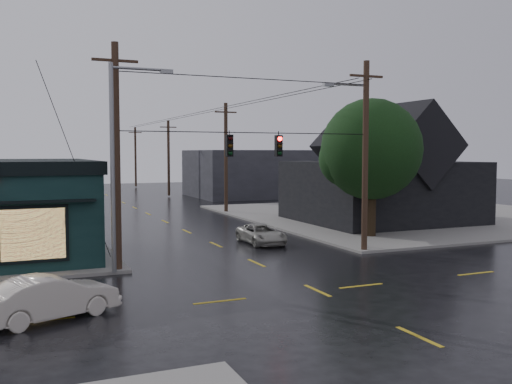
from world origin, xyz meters
name	(u,v)px	position (x,y,z in m)	size (l,w,h in m)	color
ground_plane	(317,291)	(0.00, 0.00, 0.00)	(160.00, 160.00, 0.00)	black
sidewalk_ne	(408,215)	(20.00, 20.00, 0.07)	(28.00, 28.00, 0.15)	gray
ne_building	(381,164)	(15.00, 17.00, 4.47)	(12.60, 11.60, 8.75)	black
corner_tree	(371,150)	(9.72, 10.64, 5.52)	(6.28, 6.28, 8.54)	black
utility_pole_nw	(119,272)	(-6.50, 6.50, 0.00)	(2.00, 0.32, 10.15)	#301F15
utility_pole_ne	(364,252)	(6.50, 6.50, 0.00)	(2.00, 0.32, 10.15)	#301F15
utility_pole_far_a	(226,213)	(6.50, 28.00, 0.00)	(2.00, 0.32, 9.65)	#301F15
utility_pole_far_b	(169,197)	(6.50, 48.00, 0.00)	(2.00, 0.32, 9.15)	#301F15
utility_pole_far_c	(136,187)	(6.50, 68.00, 0.00)	(2.00, 0.32, 9.15)	#301F15
span_signal_assembly	(254,145)	(0.10, 6.50, 5.70)	(13.00, 0.48, 1.23)	black
streetlight_nw	(114,276)	(-6.80, 5.80, 0.00)	(5.40, 0.30, 9.15)	slate
streetlight_ne	(364,249)	(7.00, 7.20, 0.00)	(5.40, 0.30, 9.15)	slate
bg_building_east	(251,173)	(16.00, 45.00, 2.80)	(14.00, 12.00, 5.60)	#27272C
sedan_cream	(50,297)	(-9.74, 0.06, 0.71)	(1.51, 4.33, 1.43)	beige
suv_silver	(261,234)	(2.57, 11.27, 0.57)	(1.90, 4.13, 1.15)	gray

